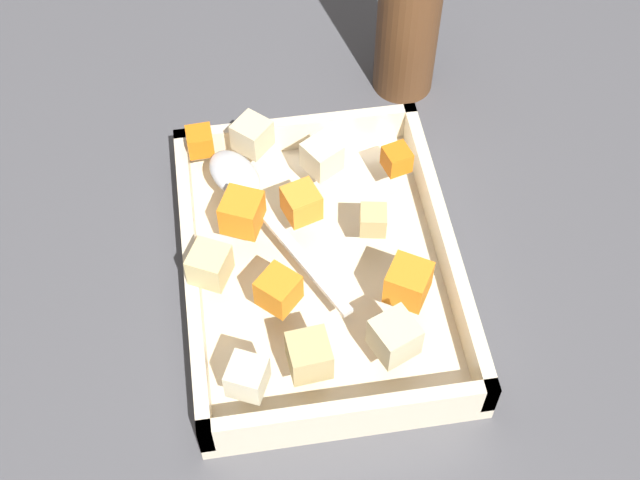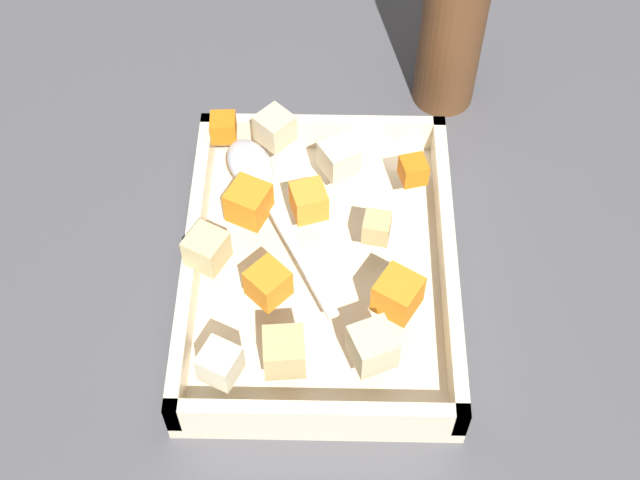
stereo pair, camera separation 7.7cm
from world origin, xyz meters
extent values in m
plane|color=#4C4C51|center=(0.00, 0.00, 0.00)|extent=(4.00, 4.00, 0.00)
cube|color=beige|center=(-0.02, 0.01, 0.01)|extent=(0.32, 0.24, 0.01)
cube|color=beige|center=(-0.02, -0.11, 0.03)|extent=(0.32, 0.01, 0.04)
cube|color=beige|center=(-0.02, 0.13, 0.03)|extent=(0.32, 0.01, 0.04)
cube|color=beige|center=(-0.17, 0.01, 0.03)|extent=(0.01, 0.24, 0.04)
cube|color=beige|center=(0.14, 0.01, 0.03)|extent=(0.01, 0.24, 0.04)
cube|color=orange|center=(-0.10, 0.10, 0.06)|extent=(0.03, 0.03, 0.02)
cube|color=orange|center=(-0.06, 0.00, 0.07)|extent=(0.04, 0.04, 0.03)
cube|color=orange|center=(-0.15, -0.09, 0.06)|extent=(0.03, 0.03, 0.02)
cube|color=orange|center=(0.03, -0.03, 0.07)|extent=(0.04, 0.04, 0.03)
cube|color=orange|center=(-0.05, -0.05, 0.07)|extent=(0.04, 0.04, 0.03)
cube|color=orange|center=(0.04, 0.08, 0.07)|extent=(0.05, 0.05, 0.03)
cube|color=tan|center=(0.10, -0.02, 0.07)|extent=(0.04, 0.04, 0.03)
cube|color=beige|center=(-0.11, 0.03, 0.07)|extent=(0.04, 0.04, 0.03)
cube|color=beige|center=(0.11, -0.07, 0.07)|extent=(0.04, 0.04, 0.03)
cube|color=#E0CC89|center=(0.00, -0.09, 0.07)|extent=(0.04, 0.04, 0.03)
cube|color=beige|center=(-0.14, -0.04, 0.07)|extent=(0.04, 0.04, 0.03)
cube|color=beige|center=(0.09, 0.06, 0.07)|extent=(0.04, 0.04, 0.03)
cube|color=tan|center=(-0.03, 0.06, 0.06)|extent=(0.03, 0.03, 0.02)
ellipsoid|color=silver|center=(-0.10, -0.06, 0.06)|extent=(0.07, 0.06, 0.02)
cube|color=silver|center=(-0.01, -0.01, 0.05)|extent=(0.14, 0.08, 0.01)
cylinder|color=brown|center=(-0.26, 0.14, 0.10)|extent=(0.07, 0.07, 0.20)
camera|label=1|loc=(0.43, -0.06, 0.69)|focal=49.10mm
camera|label=2|loc=(0.44, 0.02, 0.69)|focal=49.10mm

